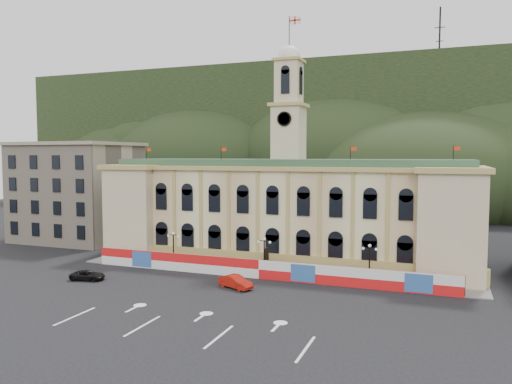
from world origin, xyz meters
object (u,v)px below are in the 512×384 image
at_px(statue, 267,265).
at_px(lamp_center, 264,253).
at_px(red_sedan, 236,282).
at_px(black_suv, 88,275).

xyz_separation_m(statue, lamp_center, (0.00, -1.00, 1.89)).
bearing_deg(statue, lamp_center, -90.00).
bearing_deg(statue, red_sedan, -96.91).
height_order(statue, black_suv, statue).
bearing_deg(lamp_center, statue, 90.00).
relative_size(red_sedan, black_suv, 1.03).
xyz_separation_m(red_sedan, black_suv, (-19.55, -3.19, -0.15)).
distance_m(lamp_center, red_sedan, 7.87).
distance_m(lamp_center, black_suv, 23.30).
bearing_deg(black_suv, statue, -73.20).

